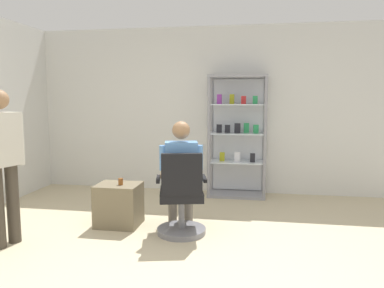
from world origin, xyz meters
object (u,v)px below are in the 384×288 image
object	(u,v)px
office_chair	(182,201)
storage_crate	(119,205)
standing_customer	(2,158)
tea_glass	(121,182)
display_cabinet_main	(237,135)
seated_shopkeeper	(181,170)

from	to	relation	value
office_chair	storage_crate	xyz separation A→B (m)	(-0.82, 0.20, -0.14)
standing_customer	storage_crate	bearing A→B (deg)	39.40
tea_glass	display_cabinet_main	bearing A→B (deg)	52.68
display_cabinet_main	tea_glass	world-z (taller)	display_cabinet_main
office_chair	display_cabinet_main	bearing A→B (deg)	74.13
display_cabinet_main	seated_shopkeeper	world-z (taller)	display_cabinet_main
display_cabinet_main	standing_customer	size ratio (longest dim) A/B	1.17
display_cabinet_main	standing_customer	bearing A→B (deg)	-133.07
display_cabinet_main	tea_glass	distance (m)	2.19
seated_shopkeeper	standing_customer	world-z (taller)	standing_customer
display_cabinet_main	seated_shopkeeper	bearing A→B (deg)	-108.36
office_chair	seated_shopkeeper	xyz separation A→B (m)	(-0.04, 0.16, 0.32)
storage_crate	tea_glass	world-z (taller)	tea_glass
office_chair	tea_glass	size ratio (longest dim) A/B	11.80
display_cabinet_main	office_chair	distance (m)	2.03
seated_shopkeeper	storage_crate	xyz separation A→B (m)	(-0.78, 0.04, -0.46)
standing_customer	display_cabinet_main	bearing A→B (deg)	46.93
display_cabinet_main	storage_crate	size ratio (longest dim) A/B	3.69
storage_crate	standing_customer	world-z (taller)	standing_customer
office_chair	standing_customer	bearing A→B (deg)	-161.71
display_cabinet_main	storage_crate	distance (m)	2.27
office_chair	storage_crate	world-z (taller)	office_chair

